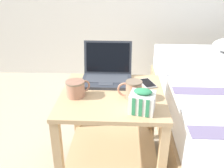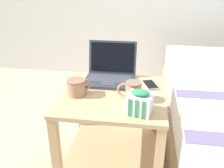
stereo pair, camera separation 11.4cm
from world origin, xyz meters
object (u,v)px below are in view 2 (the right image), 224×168
(laptop, at_px, (111,73))
(cell_phone, at_px, (150,85))
(mug_front_left, at_px, (133,90))
(mug_front_right, at_px, (77,86))
(snack_bag, at_px, (140,103))

(laptop, height_order, cell_phone, laptop)
(mug_front_left, xyz_separation_m, mug_front_right, (-0.31, 0.02, -0.01))
(mug_front_left, height_order, mug_front_right, mug_front_left)
(mug_front_right, bearing_deg, laptop, 56.00)
(laptop, relative_size, cell_phone, 2.03)
(mug_front_left, bearing_deg, mug_front_right, 177.00)
(mug_front_left, xyz_separation_m, snack_bag, (0.04, -0.13, -0.00))
(laptop, bearing_deg, cell_phone, -11.29)
(mug_front_left, distance_m, snack_bag, 0.13)
(mug_front_left, relative_size, snack_bag, 0.95)
(laptop, relative_size, mug_front_right, 2.41)
(laptop, height_order, snack_bag, laptop)
(laptop, xyz_separation_m, mug_front_left, (0.16, -0.25, 0.01))
(laptop, distance_m, mug_front_right, 0.28)
(cell_phone, bearing_deg, mug_front_right, -156.07)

